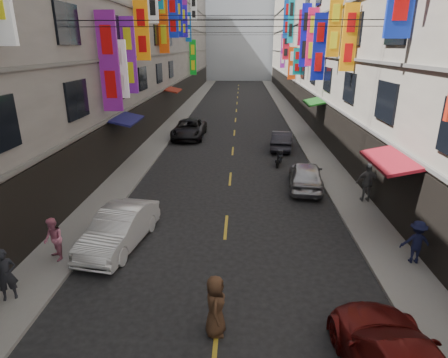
# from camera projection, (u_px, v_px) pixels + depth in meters

# --- Properties ---
(sidewalk_left) EXTENTS (2.00, 90.00, 0.12)m
(sidewalk_left) POSITION_uv_depth(u_px,v_px,m) (177.00, 119.00, 38.40)
(sidewalk_left) COLOR slate
(sidewalk_left) RESTS_ON ground
(sidewalk_right) EXTENTS (2.00, 90.00, 0.12)m
(sidewalk_right) POSITION_uv_depth(u_px,v_px,m) (295.00, 120.00, 37.89)
(sidewalk_right) COLOR slate
(sidewalk_right) RESTS_ON ground
(building_row_left) EXTENTS (10.14, 90.00, 19.00)m
(building_row_left) POSITION_uv_depth(u_px,v_px,m) (110.00, 20.00, 35.50)
(building_row_left) COLOR gray
(building_row_left) RESTS_ON ground
(building_row_right) EXTENTS (10.14, 90.00, 19.00)m
(building_row_right) POSITION_uv_depth(u_px,v_px,m) (366.00, 19.00, 34.47)
(building_row_right) COLOR #A9A18D
(building_row_right) RESTS_ON ground
(haze_block) EXTENTS (18.00, 8.00, 22.00)m
(haze_block) POSITION_uv_depth(u_px,v_px,m) (240.00, 27.00, 81.55)
(haze_block) COLOR #AAB2BD
(haze_block) RESTS_ON ground
(shop_signage) EXTENTS (14.00, 55.00, 11.81)m
(shop_signage) POSITION_uv_depth(u_px,v_px,m) (235.00, 18.00, 28.19)
(shop_signage) COLOR blue
(shop_signage) RESTS_ON ground
(street_awnings) EXTENTS (13.99, 35.20, 0.41)m
(street_awnings) POSITION_uv_depth(u_px,v_px,m) (210.00, 120.00, 22.15)
(street_awnings) COLOR #154F1B
(street_awnings) RESTS_ON ground
(overhead_cables) EXTENTS (14.00, 38.04, 1.24)m
(overhead_cables) POSITION_uv_depth(u_px,v_px,m) (234.00, 18.00, 23.92)
(overhead_cables) COLOR black
(overhead_cables) RESTS_ON ground
(lane_markings) EXTENTS (0.12, 80.20, 0.01)m
(lane_markings) POSITION_uv_depth(u_px,v_px,m) (235.00, 126.00, 35.34)
(lane_markings) COLOR gold
(lane_markings) RESTS_ON ground
(scooter_far_right) EXTENTS (0.68, 1.78, 1.14)m
(scooter_far_right) POSITION_uv_depth(u_px,v_px,m) (279.00, 158.00, 23.61)
(scooter_far_right) COLOR black
(scooter_far_right) RESTS_ON ground
(car_left_mid) EXTENTS (2.20, 4.54, 1.43)m
(car_left_mid) POSITION_uv_depth(u_px,v_px,m) (119.00, 228.00, 13.88)
(car_left_mid) COLOR silver
(car_left_mid) RESTS_ON ground
(car_left_far) EXTENTS (2.51, 5.31, 1.47)m
(car_left_far) POSITION_uv_depth(u_px,v_px,m) (189.00, 129.00, 30.51)
(car_left_far) COLOR black
(car_left_far) RESTS_ON ground
(car_right_mid) EXTENTS (2.21, 4.43, 1.45)m
(car_right_mid) POSITION_uv_depth(u_px,v_px,m) (306.00, 175.00, 19.60)
(car_right_mid) COLOR #B2B1B6
(car_right_mid) RESTS_ON ground
(car_right_far) EXTENTS (2.03, 4.26, 1.35)m
(car_right_far) POSITION_uv_depth(u_px,v_px,m) (282.00, 140.00, 27.15)
(car_right_far) COLOR #23232A
(car_right_far) RESTS_ON ground
(pedestrian_lnear) EXTENTS (0.76, 0.73, 1.59)m
(pedestrian_lnear) POSITION_uv_depth(u_px,v_px,m) (6.00, 275.00, 10.72)
(pedestrian_lnear) COLOR black
(pedestrian_lnear) RESTS_ON sidewalk_left
(pedestrian_lfar) EXTENTS (0.88, 0.90, 1.54)m
(pedestrian_lfar) POSITION_uv_depth(u_px,v_px,m) (53.00, 239.00, 12.73)
(pedestrian_lfar) COLOR #D37090
(pedestrian_lfar) RESTS_ON sidewalk_left
(pedestrian_rnear) EXTENTS (1.04, 0.62, 1.53)m
(pedestrian_rnear) POSITION_uv_depth(u_px,v_px,m) (416.00, 242.00, 12.59)
(pedestrian_rnear) COLOR black
(pedestrian_rnear) RESTS_ON sidewalk_right
(pedestrian_rfar) EXTENTS (1.10, 0.64, 1.86)m
(pedestrian_rfar) POSITION_uv_depth(u_px,v_px,m) (368.00, 183.00, 17.59)
(pedestrian_rfar) COLOR #5D5D5F
(pedestrian_rfar) RESTS_ON sidewalk_right
(pedestrian_crossing) EXTENTS (0.57, 0.83, 1.69)m
(pedestrian_crossing) POSITION_uv_depth(u_px,v_px,m) (215.00, 306.00, 9.54)
(pedestrian_crossing) COLOR #472D1C
(pedestrian_crossing) RESTS_ON ground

